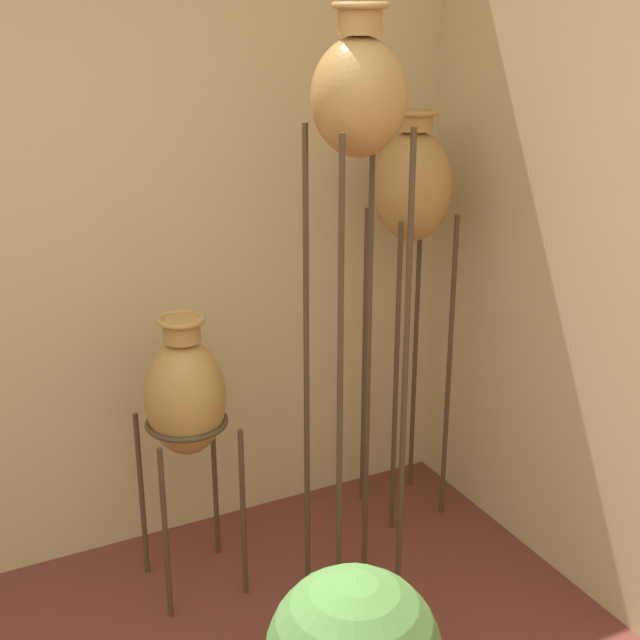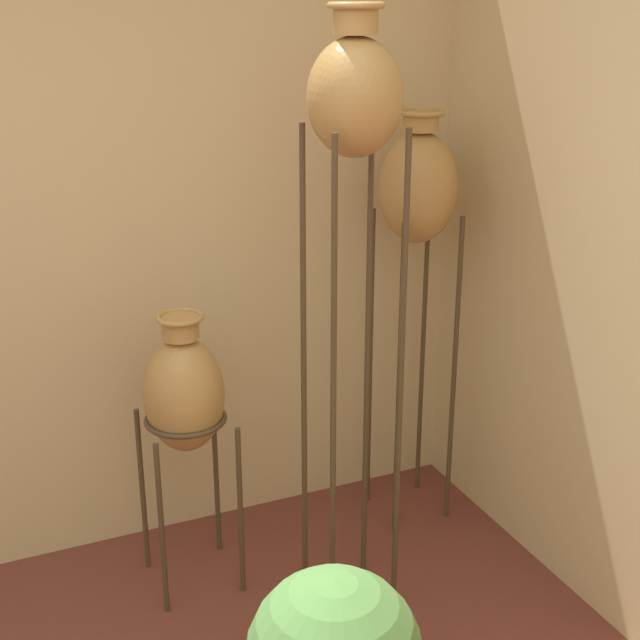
% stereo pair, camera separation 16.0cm
% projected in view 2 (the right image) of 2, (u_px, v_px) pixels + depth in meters
% --- Properties ---
extents(vase_stand_tall, '(0.30, 0.30, 2.10)m').
position_uv_depth(vase_stand_tall, '(355.00, 117.00, 2.72)').
color(vase_stand_tall, '#473823').
rests_on(vase_stand_tall, ground_plane).
extents(vase_stand_medium, '(0.31, 0.31, 1.71)m').
position_uv_depth(vase_stand_medium, '(418.00, 195.00, 3.43)').
color(vase_stand_medium, '#473823').
rests_on(vase_stand_medium, ground_plane).
extents(vase_stand_short, '(0.31, 0.31, 1.08)m').
position_uv_depth(vase_stand_short, '(184.00, 395.00, 3.17)').
color(vase_stand_short, '#473823').
rests_on(vase_stand_short, ground_plane).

